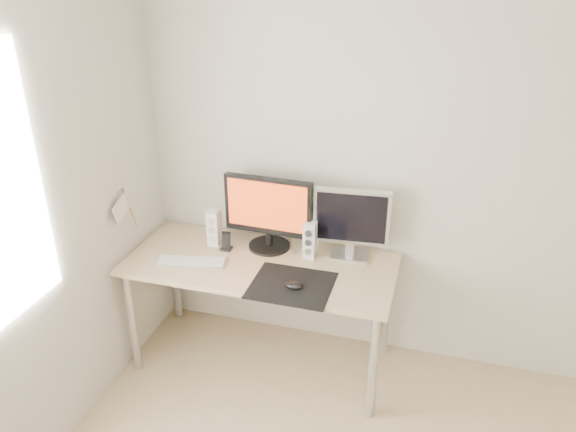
{
  "coord_description": "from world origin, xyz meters",
  "views": [
    {
      "loc": [
        0.04,
        -1.35,
        2.42
      ],
      "look_at": [
        -0.79,
        1.47,
        1.01
      ],
      "focal_mm": 35.0,
      "sensor_mm": 36.0,
      "label": 1
    }
  ],
  "objects_px": {
    "main_monitor": "(268,211)",
    "speaker_right": "(310,240)",
    "second_monitor": "(351,220)",
    "speaker_left": "(214,228)",
    "keyboard": "(191,261)",
    "desk": "(261,273)",
    "phone_dock": "(226,244)",
    "mouse": "(294,286)"
  },
  "relations": [
    {
      "from": "main_monitor",
      "to": "speaker_right",
      "type": "distance_m",
      "value": 0.31
    },
    {
      "from": "desk",
      "to": "keyboard",
      "type": "bearing_deg",
      "value": -162.98
    },
    {
      "from": "second_monitor",
      "to": "keyboard",
      "type": "relative_size",
      "value": 1.04
    },
    {
      "from": "mouse",
      "to": "main_monitor",
      "type": "xyz_separation_m",
      "value": [
        -0.28,
        0.41,
        0.23
      ]
    },
    {
      "from": "speaker_right",
      "to": "phone_dock",
      "type": "height_order",
      "value": "speaker_right"
    },
    {
      "from": "keyboard",
      "to": "mouse",
      "type": "bearing_deg",
      "value": -9.08
    },
    {
      "from": "phone_dock",
      "to": "desk",
      "type": "bearing_deg",
      "value": -19.07
    },
    {
      "from": "speaker_left",
      "to": "speaker_right",
      "type": "relative_size",
      "value": 1.0
    },
    {
      "from": "phone_dock",
      "to": "main_monitor",
      "type": "bearing_deg",
      "value": 21.83
    },
    {
      "from": "main_monitor",
      "to": "speaker_right",
      "type": "xyz_separation_m",
      "value": [
        0.27,
        -0.03,
        -0.14
      ]
    },
    {
      "from": "second_monitor",
      "to": "speaker_right",
      "type": "xyz_separation_m",
      "value": [
        -0.23,
        -0.07,
        -0.13
      ]
    },
    {
      "from": "speaker_left",
      "to": "phone_dock",
      "type": "bearing_deg",
      "value": -26.81
    },
    {
      "from": "speaker_right",
      "to": "keyboard",
      "type": "distance_m",
      "value": 0.72
    },
    {
      "from": "mouse",
      "to": "speaker_right",
      "type": "xyz_separation_m",
      "value": [
        -0.01,
        0.38,
        0.09
      ]
    },
    {
      "from": "main_monitor",
      "to": "speaker_left",
      "type": "bearing_deg",
      "value": -171.87
    },
    {
      "from": "second_monitor",
      "to": "phone_dock",
      "type": "xyz_separation_m",
      "value": [
        -0.75,
        -0.13,
        -0.2
      ]
    },
    {
      "from": "main_monitor",
      "to": "phone_dock",
      "type": "height_order",
      "value": "main_monitor"
    },
    {
      "from": "main_monitor",
      "to": "second_monitor",
      "type": "distance_m",
      "value": 0.5
    },
    {
      "from": "speaker_left",
      "to": "keyboard",
      "type": "relative_size",
      "value": 0.53
    },
    {
      "from": "desk",
      "to": "phone_dock",
      "type": "relative_size",
      "value": 13.15
    },
    {
      "from": "speaker_left",
      "to": "speaker_right",
      "type": "xyz_separation_m",
      "value": [
        0.61,
        0.01,
        0.0
      ]
    },
    {
      "from": "second_monitor",
      "to": "desk",
      "type": "bearing_deg",
      "value": -156.17
    },
    {
      "from": "keyboard",
      "to": "phone_dock",
      "type": "distance_m",
      "value": 0.25
    },
    {
      "from": "speaker_left",
      "to": "phone_dock",
      "type": "distance_m",
      "value": 0.13
    },
    {
      "from": "speaker_left",
      "to": "keyboard",
      "type": "xyz_separation_m",
      "value": [
        -0.04,
        -0.26,
        -0.11
      ]
    },
    {
      "from": "desk",
      "to": "keyboard",
      "type": "relative_size",
      "value": 3.67
    },
    {
      "from": "keyboard",
      "to": "phone_dock",
      "type": "height_order",
      "value": "phone_dock"
    },
    {
      "from": "mouse",
      "to": "desk",
      "type": "relative_size",
      "value": 0.06
    },
    {
      "from": "second_monitor",
      "to": "keyboard",
      "type": "xyz_separation_m",
      "value": [
        -0.89,
        -0.34,
        -0.23
      ]
    },
    {
      "from": "mouse",
      "to": "speaker_right",
      "type": "bearing_deg",
      "value": 90.77
    },
    {
      "from": "mouse",
      "to": "phone_dock",
      "type": "relative_size",
      "value": 0.85
    },
    {
      "from": "mouse",
      "to": "phone_dock",
      "type": "distance_m",
      "value": 0.61
    },
    {
      "from": "mouse",
      "to": "phone_dock",
      "type": "bearing_deg",
      "value": 149.06
    },
    {
      "from": "desk",
      "to": "second_monitor",
      "type": "xyz_separation_m",
      "value": [
        0.5,
        0.22,
        0.32
      ]
    },
    {
      "from": "main_monitor",
      "to": "second_monitor",
      "type": "relative_size",
      "value": 1.22
    },
    {
      "from": "second_monitor",
      "to": "speaker_left",
      "type": "relative_size",
      "value": 1.97
    },
    {
      "from": "speaker_right",
      "to": "desk",
      "type": "bearing_deg",
      "value": -150.62
    },
    {
      "from": "mouse",
      "to": "keyboard",
      "type": "distance_m",
      "value": 0.67
    },
    {
      "from": "mouse",
      "to": "speaker_right",
      "type": "distance_m",
      "value": 0.39
    },
    {
      "from": "mouse",
      "to": "keyboard",
      "type": "relative_size",
      "value": 0.24
    },
    {
      "from": "keyboard",
      "to": "phone_dock",
      "type": "relative_size",
      "value": 3.58
    },
    {
      "from": "second_monitor",
      "to": "speaker_right",
      "type": "bearing_deg",
      "value": -163.2
    }
  ]
}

